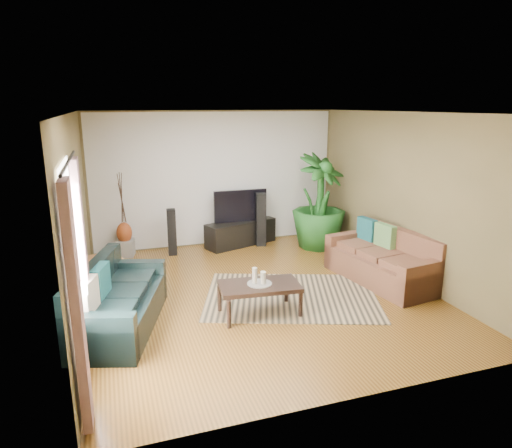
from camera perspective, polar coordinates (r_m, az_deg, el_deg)
name	(u,v)px	position (r m, az deg, el deg)	size (l,w,h in m)	color
floor	(260,293)	(7.09, 0.51, -8.63)	(5.50, 5.50, 0.00)	brown
ceiling	(261,113)	(6.51, 0.57, 13.75)	(5.50, 5.50, 0.00)	white
wall_back	(216,179)	(9.27, -4.99, 5.61)	(5.00, 5.00, 0.00)	brown
wall_front	(358,270)	(4.27, 12.63, -5.68)	(5.00, 5.00, 0.00)	brown
wall_left	(78,221)	(6.34, -21.36, 0.38)	(5.50, 5.50, 0.00)	brown
wall_right	(405,197)	(7.83, 18.16, 3.24)	(5.50, 5.50, 0.00)	brown
backwall_panel	(216,179)	(9.26, -4.98, 5.60)	(4.90, 4.90, 0.00)	white
window_pane	(72,254)	(4.79, -21.97, -3.53)	(1.80, 1.80, 0.00)	white
curtain_near	(77,309)	(4.17, -21.49, -9.86)	(0.08, 0.35, 2.20)	gray
curtain_far	(83,255)	(5.57, -20.82, -3.62)	(0.08, 0.35, 2.20)	gray
curtain_rod	(68,161)	(4.60, -22.42, 7.24)	(0.03, 0.03, 1.90)	black
sofa_left	(120,297)	(6.17, -16.60, -8.69)	(1.92, 0.82, 0.85)	black
sofa_right	(382,256)	(7.68, 15.43, -3.92)	(1.93, 0.87, 0.85)	brown
area_rug	(291,296)	(6.99, 4.43, -8.97)	(2.54, 1.80, 0.01)	tan
coffee_table	(259,299)	(6.34, 0.44, -9.37)	(1.09, 0.59, 0.44)	black
candle_tray	(260,284)	(6.25, 0.44, -7.45)	(0.34, 0.34, 0.01)	gray
candle_tall	(255,275)	(6.22, -0.17, -6.43)	(0.07, 0.07, 0.22)	beige
candle_mid	(263,278)	(6.19, 0.92, -6.76)	(0.07, 0.07, 0.17)	beige
candle_short	(263,276)	(6.30, 0.87, -6.54)	(0.07, 0.07, 0.14)	beige
tv_stand	(241,233)	(9.38, -1.93, -1.13)	(1.49, 0.45, 0.50)	black
television	(240,206)	(9.24, -1.96, 2.29)	(1.10, 0.06, 0.65)	black
speaker_left	(172,232)	(8.85, -10.48, -1.01)	(0.16, 0.18, 0.89)	black
speaker_right	(261,220)	(9.27, 0.61, 0.56)	(0.20, 0.22, 1.08)	black
potted_plant	(319,202)	(9.15, 7.90, 2.79)	(1.05, 1.05, 1.88)	#1B531B
plant_pot	(318,240)	(9.34, 7.73, -2.05)	(0.35, 0.35, 0.27)	black
pedestal	(125,248)	(9.06, -16.00, -2.89)	(0.31, 0.31, 0.31)	#959592
vase	(124,233)	(8.98, -16.14, -1.06)	(0.29, 0.29, 0.40)	#923E1A
side_table	(105,274)	(7.46, -18.40, -5.99)	(0.51, 0.51, 0.54)	olive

